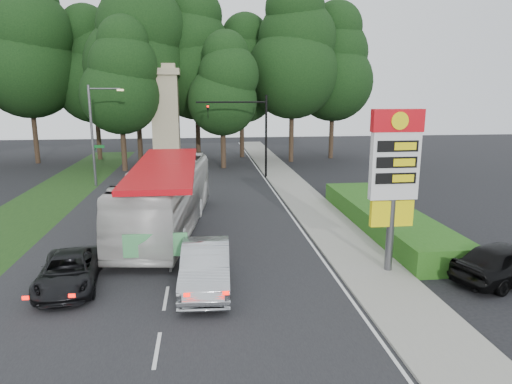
{
  "coord_description": "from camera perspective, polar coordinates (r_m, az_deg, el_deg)",
  "views": [
    {
      "loc": [
        1.51,
        -15.45,
        7.56
      ],
      "look_at": [
        4.3,
        8.42,
        2.2
      ],
      "focal_mm": 32.0,
      "sensor_mm": 36.0,
      "label": 1
    }
  ],
  "objects": [
    {
      "name": "sidewalk_right",
      "position": [
        29.3,
        7.38,
        -2.37
      ],
      "size": [
        3.0,
        80.0,
        0.12
      ],
      "primitive_type": "cube",
      "color": "gray",
      "rests_on": "ground"
    },
    {
      "name": "hedge",
      "position": [
        26.42,
        15.85,
        -3.19
      ],
      "size": [
        3.0,
        14.0,
        1.2
      ],
      "primitive_type": "cube",
      "color": "#245416",
      "rests_on": "ground"
    },
    {
      "name": "tree_center_right",
      "position": [
        50.57,
        -7.53,
        16.39
      ],
      "size": [
        9.24,
        9.24,
        18.15
      ],
      "color": "#2D2116",
      "rests_on": "ground"
    },
    {
      "name": "tree_west_near",
      "position": [
        53.76,
        -19.66,
        14.48
      ],
      "size": [
        8.4,
        8.4,
        16.5
      ],
      "color": "#2D2116",
      "rests_on": "ground"
    },
    {
      "name": "grass_verge_left",
      "position": [
        36.02,
        -24.29,
        -0.66
      ],
      "size": [
        5.0,
        50.0,
        0.02
      ],
      "primitive_type": "cube",
      "color": "#193814",
      "rests_on": "ground"
    },
    {
      "name": "road_surface",
      "position": [
        28.51,
        -9.46,
        -2.96
      ],
      "size": [
        14.0,
        80.0,
        0.02
      ],
      "primitive_type": "cube",
      "color": "black",
      "rests_on": "ground"
    },
    {
      "name": "suv_charcoal",
      "position": [
        19.49,
        -22.36,
        -9.18
      ],
      "size": [
        2.69,
        4.9,
        1.3
      ],
      "primitive_type": "imported",
      "rotation": [
        0.0,
        0.0,
        0.12
      ],
      "color": "black",
      "rests_on": "ground"
    },
    {
      "name": "tree_monument_left",
      "position": [
        45.1,
        -16.71,
        13.48
      ],
      "size": [
        7.28,
        7.28,
        14.3
      ],
      "color": "#2D2116",
      "rests_on": "ground"
    },
    {
      "name": "tree_center_left",
      "position": [
        49.09,
        -14.94,
        17.38
      ],
      "size": [
        10.08,
        10.08,
        19.8
      ],
      "color": "#2D2116",
      "rests_on": "ground"
    },
    {
      "name": "streetlight_signs",
      "position": [
        38.54,
        -19.53,
        7.21
      ],
      "size": [
        2.75,
        0.98,
        8.0
      ],
      "color": "#59595E",
      "rests_on": "ground"
    },
    {
      "name": "sedan_silver",
      "position": [
        18.1,
        -6.3,
        -9.2
      ],
      "size": [
        2.05,
        5.35,
        1.74
      ],
      "primitive_type": "imported",
      "rotation": [
        0.0,
        0.0,
        -0.04
      ],
      "color": "#B1B4B9",
      "rests_on": "ground"
    },
    {
      "name": "tree_east_mid",
      "position": [
        49.52,
        4.61,
        16.92
      ],
      "size": [
        9.52,
        9.52,
        18.7
      ],
      "color": "#2D2116",
      "rests_on": "ground"
    },
    {
      "name": "gas_station_pylon",
      "position": [
        19.32,
        16.92,
        2.76
      ],
      "size": [
        2.1,
        0.45,
        6.85
      ],
      "color": "#59595E",
      "rests_on": "ground"
    },
    {
      "name": "monument",
      "position": [
        45.65,
        -11.2,
        9.25
      ],
      "size": [
        3.0,
        3.0,
        10.05
      ],
      "color": "tan",
      "rests_on": "ground"
    },
    {
      "name": "tree_west_mid",
      "position": [
        53.56,
        -26.79,
        15.7
      ],
      "size": [
        9.8,
        9.8,
        19.25
      ],
      "color": "#2D2116",
      "rests_on": "ground"
    },
    {
      "name": "traffic_signal_mast",
      "position": [
        39.77,
        -0.63,
        8.4
      ],
      "size": [
        6.1,
        0.35,
        7.2
      ],
      "color": "black",
      "rests_on": "ground"
    },
    {
      "name": "ground",
      "position": [
        17.27,
        -11.31,
        -13.65
      ],
      "size": [
        120.0,
        120.0,
        0.0
      ],
      "primitive_type": "plane",
      "color": "black",
      "rests_on": "ground"
    },
    {
      "name": "tree_monument_right",
      "position": [
        45.0,
        -4.23,
        13.11
      ],
      "size": [
        6.72,
        6.72,
        13.2
      ],
      "color": "#2D2116",
      "rests_on": "ground"
    },
    {
      "name": "tree_east_near",
      "position": [
        52.69,
        -1.82,
        14.87
      ],
      "size": [
        8.12,
        8.12,
        15.95
      ],
      "color": "#2D2116",
      "rests_on": "ground"
    },
    {
      "name": "tree_far_east",
      "position": [
        52.57,
        9.71,
        15.44
      ],
      "size": [
        8.68,
        8.68,
        17.05
      ],
      "color": "#2D2116",
      "rests_on": "ground"
    },
    {
      "name": "transit_bus",
      "position": [
        25.44,
        -11.11,
        -0.66
      ],
      "size": [
        4.76,
        13.51,
        3.68
      ],
      "primitive_type": "imported",
      "rotation": [
        0.0,
        0.0,
        -0.13
      ],
      "color": "silver",
      "rests_on": "ground"
    },
    {
      "name": "parked_car_black",
      "position": [
        21.06,
        28.82,
        -7.68
      ],
      "size": [
        5.25,
        3.47,
        1.66
      ],
      "primitive_type": "imported",
      "rotation": [
        0.0,
        0.0,
        1.91
      ],
      "color": "black",
      "rests_on": "ground"
    }
  ]
}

